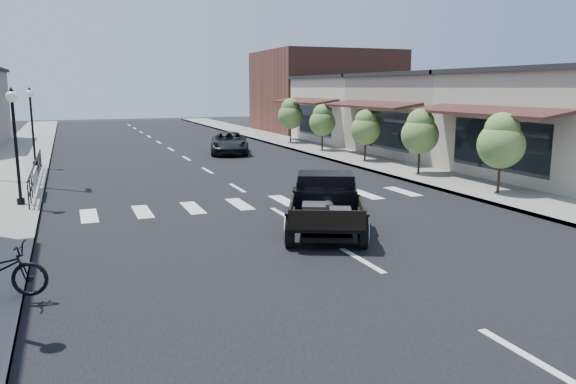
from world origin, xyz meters
name	(u,v)px	position (x,y,z in m)	size (l,w,h in m)	color
ground	(309,230)	(0.00, 0.00, 0.00)	(120.00, 120.00, 0.00)	black
road	(194,163)	(0.00, 15.00, 0.01)	(14.00, 80.00, 0.02)	black
road_markings	(218,177)	(0.00, 10.00, 0.00)	(12.00, 60.00, 0.06)	silver
sidewalk_left	(14,170)	(-8.50, 15.00, 0.07)	(3.00, 80.00, 0.15)	gray
sidewalk_right	(340,155)	(8.50, 15.00, 0.07)	(3.00, 80.00, 0.15)	gray
storefront_mid	(457,116)	(15.00, 13.00, 2.25)	(10.00, 9.00, 4.50)	#9E9284
storefront_far	(378,110)	(15.00, 22.00, 2.25)	(10.00, 9.00, 4.50)	beige
far_building_right	(325,92)	(15.50, 32.00, 3.50)	(11.00, 10.00, 7.00)	brown
railing	(36,172)	(-7.30, 10.00, 0.65)	(0.08, 10.00, 1.00)	black
banner	(36,185)	(-7.22, 8.00, 0.45)	(0.04, 2.20, 0.60)	silver
lamp_post_b	(16,147)	(-7.60, 6.00, 2.03)	(0.36, 0.36, 3.76)	black
lamp_post_c	(32,127)	(-7.60, 16.00, 2.03)	(0.36, 0.36, 3.76)	black
small_tree_a	(500,154)	(8.30, 1.98, 1.54)	(1.66, 1.66, 2.77)	#597D39
small_tree_b	(420,143)	(8.30, 6.94, 1.51)	(1.64, 1.64, 2.73)	#597D39
small_tree_c	(365,136)	(8.30, 11.77, 1.42)	(1.52, 1.52, 2.53)	#597D39
small_tree_d	(322,128)	(8.30, 17.06, 1.48)	(1.60, 1.60, 2.66)	#597D39
small_tree_e	(290,121)	(8.30, 22.27, 1.60)	(1.74, 1.74, 2.89)	#597D39
hotrod_pickup	(326,202)	(0.38, -0.25, 0.81)	(2.18, 4.67, 1.62)	black
second_car	(229,143)	(2.84, 18.33, 0.64)	(2.12, 4.61, 1.28)	black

